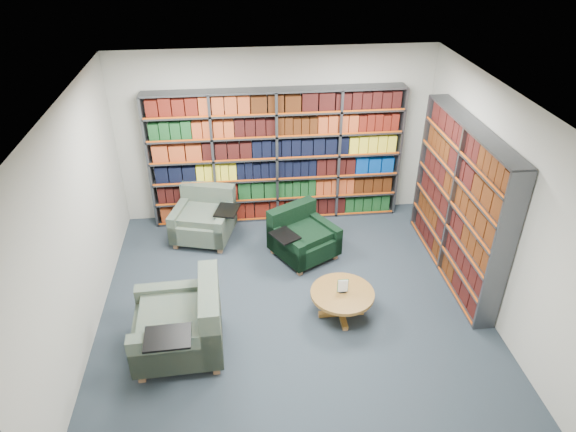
{
  "coord_description": "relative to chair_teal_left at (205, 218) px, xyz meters",
  "views": [
    {
      "loc": [
        -0.62,
        -5.15,
        4.57
      ],
      "look_at": [
        0.0,
        0.6,
        1.05
      ],
      "focal_mm": 32.0,
      "sensor_mm": 36.0,
      "label": 1
    }
  ],
  "objects": [
    {
      "name": "bookshelf_right",
      "position": [
        3.53,
        -1.28,
        0.78
      ],
      "size": [
        0.28,
        2.5,
        2.2
      ],
      "color": "#47494F",
      "rests_on": "ground"
    },
    {
      "name": "chair_teal_left",
      "position": [
        0.0,
        0.0,
        0.0
      ],
      "size": [
        1.13,
        1.06,
        0.79
      ],
      "color": "#051E30",
      "rests_on": "ground"
    },
    {
      "name": "room_shell",
      "position": [
        1.19,
        -1.88,
        1.08
      ],
      "size": [
        5.02,
        5.02,
        2.82
      ],
      "color": "#1D262D",
      "rests_on": "ground"
    },
    {
      "name": "chair_teal_front",
      "position": [
        -0.14,
        -2.49,
        0.05
      ],
      "size": [
        1.04,
        1.2,
        0.92
      ],
      "color": "#051E30",
      "rests_on": "ground"
    },
    {
      "name": "chair_green_right",
      "position": [
        1.44,
        -0.67,
        -0.02
      ],
      "size": [
        1.11,
        1.11,
        0.74
      ],
      "color": "black",
      "rests_on": "ground"
    },
    {
      "name": "bookshelf_back",
      "position": [
        1.19,
        0.46,
        0.78
      ],
      "size": [
        4.0,
        0.28,
        2.2
      ],
      "color": "#47494F",
      "rests_on": "ground"
    },
    {
      "name": "coffee_table",
      "position": [
        1.79,
        -2.11,
        -0.01
      ],
      "size": [
        0.81,
        0.81,
        0.57
      ],
      "color": "#94612C",
      "rests_on": "ground"
    }
  ]
}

